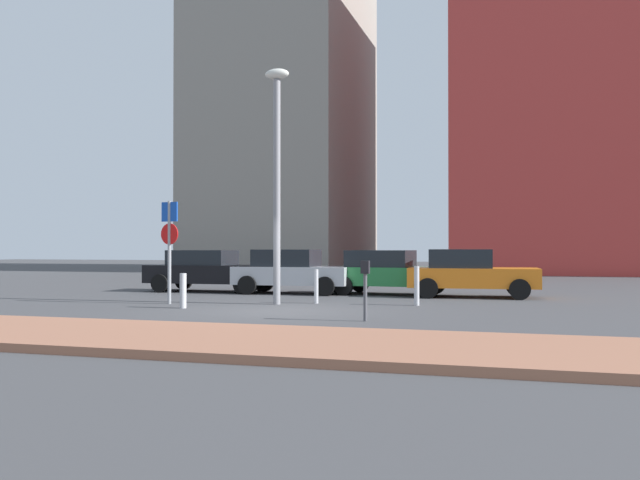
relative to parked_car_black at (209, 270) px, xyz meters
The scene contains 14 objects.
ground_plane 8.00m from the parked_car_black, 51.86° to the right, with size 120.00×120.00×0.00m, color #424244.
sidewalk_brick 12.97m from the parked_car_black, 67.68° to the right, with size 40.00×3.45×0.14m, color #9E664C.
parked_car_black is the anchor object (origin of this frame).
parked_car_silver 3.18m from the parked_car_black, ahead, with size 4.04×2.09×1.52m.
parked_car_green 6.47m from the parked_car_black, ahead, with size 4.13×2.30×1.50m.
parked_car_orange 9.21m from the parked_car_black, ahead, with size 4.17×2.13×1.53m.
parking_sign_post 5.41m from the parked_car_black, 76.13° to the right, with size 0.59×0.14×2.90m.
parking_meter 10.96m from the parked_car_black, 46.39° to the right, with size 0.18×0.14×1.31m.
street_lamp 6.88m from the parked_car_black, 46.27° to the right, with size 0.70×0.36×6.62m.
traffic_bollard_near 8.85m from the parked_car_black, 24.65° to the right, with size 0.14×0.14×1.08m, color #B7B7BC.
traffic_bollard_mid 6.66m from the parked_car_black, 69.89° to the right, with size 0.18×0.18×0.91m, color #B7B7BC.
traffic_bollard_far 6.44m from the parked_car_black, 36.20° to the right, with size 0.12×0.12×0.97m, color #B7B7BC.
building_colorful_midrise 32.67m from the parked_car_black, 57.56° to the left, with size 19.51×17.30×23.38m, color #BF3833.
building_under_construction 30.15m from the parked_car_black, 103.84° to the left, with size 11.19×15.26×23.89m, color gray.
Camera 1 is at (5.86, -15.86, 1.59)m, focal length 37.80 mm.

